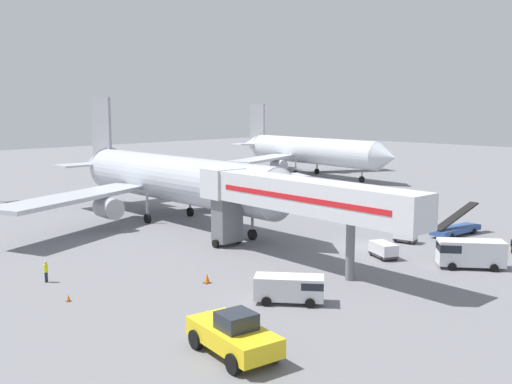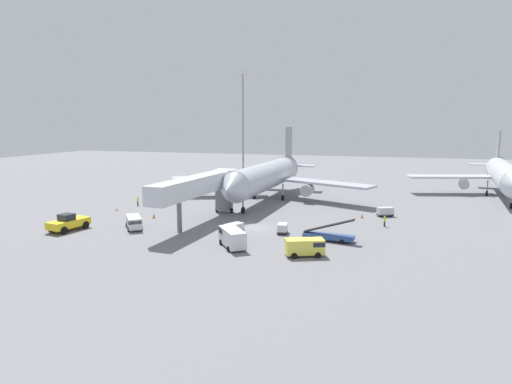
% 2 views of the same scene
% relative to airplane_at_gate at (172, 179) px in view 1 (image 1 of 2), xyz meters
% --- Properties ---
extents(ground_plane, '(300.00, 300.00, 0.00)m').
position_rel_airplane_at_gate_xyz_m(ground_plane, '(4.94, -23.33, -5.01)').
color(ground_plane, slate).
extents(airplane_at_gate, '(43.15, 42.43, 14.65)m').
position_rel_airplane_at_gate_xyz_m(airplane_at_gate, '(0.00, 0.00, 0.00)').
color(airplane_at_gate, '#B7BCC6').
rests_on(airplane_at_gate, ground).
extents(jet_bridge, '(4.65, 23.95, 7.51)m').
position_rel_airplane_at_gate_xyz_m(jet_bridge, '(-4.47, -22.54, 0.73)').
color(jet_bridge, silver).
rests_on(jet_bridge, ground).
extents(pushback_tug, '(3.70, 6.28, 2.50)m').
position_rel_airplane_at_gate_xyz_m(pushback_tug, '(-20.80, -33.12, -3.85)').
color(pushback_tug, yellow).
rests_on(pushback_tug, ground).
extents(belt_loader_truck, '(6.86, 2.63, 3.20)m').
position_rel_airplane_at_gate_xyz_m(belt_loader_truck, '(16.18, -27.56, -4.24)').
color(belt_loader_truck, '#2D4C8E').
rests_on(belt_loader_truck, ground).
extents(service_van_mid_left, '(4.90, 5.48, 2.36)m').
position_rel_airplane_at_gate_xyz_m(service_van_mid_left, '(4.97, -34.23, -3.67)').
color(service_van_mid_left, silver).
rests_on(service_van_mid_left, ground).
extents(service_van_rear_left, '(4.41, 4.88, 1.89)m').
position_rel_airplane_at_gate_xyz_m(service_van_rear_left, '(-12.14, -29.59, -3.92)').
color(service_van_rear_left, silver).
rests_on(service_van_rear_left, ground).
extents(baggage_cart_mid_right, '(2.88, 2.27, 1.54)m').
position_rel_airplane_at_gate_xyz_m(baggage_cart_mid_right, '(23.14, -9.40, -4.16)').
color(baggage_cart_mid_right, '#38383D').
rests_on(baggage_cart_mid_right, ground).
extents(baggage_cart_far_left, '(2.52, 3.09, 1.38)m').
position_rel_airplane_at_gate_xyz_m(baggage_cart_far_left, '(2.75, -27.38, -4.24)').
color(baggage_cart_far_left, '#38383D').
rests_on(baggage_cart_far_left, ground).
extents(baggage_cart_near_center, '(1.60, 2.25, 1.40)m').
position_rel_airplane_at_gate_xyz_m(baggage_cart_near_center, '(9.40, -25.63, -4.23)').
color(baggage_cart_near_center, '#38383D').
rests_on(baggage_cart_near_center, ground).
extents(ground_crew_worker_foreground, '(0.45, 0.45, 1.71)m').
position_rel_airplane_at_gate_xyz_m(ground_crew_worker_foreground, '(23.17, -17.15, -4.10)').
color(ground_crew_worker_foreground, '#1E2333').
rests_on(ground_crew_worker_foreground, ground).
extents(ground_crew_worker_midground, '(0.42, 0.42, 1.66)m').
position_rel_airplane_at_gate_xyz_m(ground_crew_worker_midground, '(-21.90, -13.06, -4.13)').
color(ground_crew_worker_midground, '#1E2333').
rests_on(ground_crew_worker_midground, ground).
extents(safety_cone_alpha, '(0.45, 0.45, 0.69)m').
position_rel_airplane_at_gate_xyz_m(safety_cone_alpha, '(19.53, -11.80, -4.67)').
color(safety_cone_alpha, black).
rests_on(safety_cone_alpha, ground).
extents(safety_cone_bravo, '(0.50, 0.50, 0.77)m').
position_rel_airplane_at_gate_xyz_m(safety_cone_bravo, '(-13.28, -22.00, -4.63)').
color(safety_cone_bravo, black).
rests_on(safety_cone_bravo, ground).
extents(safety_cone_charlie, '(0.31, 0.31, 0.49)m').
position_rel_airplane_at_gate_xyz_m(safety_cone_charlie, '(-22.86, -18.42, -4.77)').
color(safety_cone_charlie, black).
rests_on(safety_cone_charlie, ground).
extents(airplane_background, '(39.48, 41.41, 13.96)m').
position_rel_airplane_at_gate_xyz_m(airplane_background, '(46.50, 17.91, -0.14)').
color(airplane_background, silver).
rests_on(airplane_background, ground).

